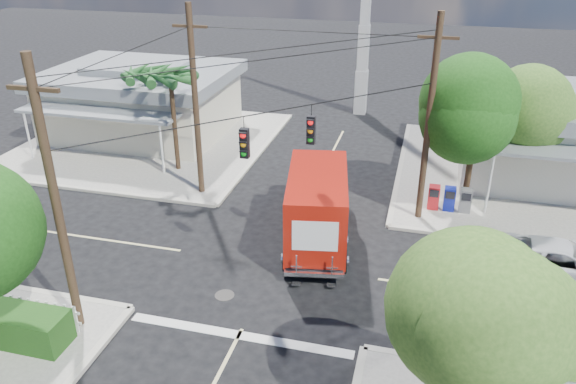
% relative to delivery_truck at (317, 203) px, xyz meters
% --- Properties ---
extents(ground, '(120.00, 120.00, 0.00)m').
position_rel_delivery_truck_xyz_m(ground, '(-1.14, -2.42, -1.62)').
color(ground, black).
rests_on(ground, ground).
extents(sidewalk_ne, '(14.12, 14.12, 0.14)m').
position_rel_delivery_truck_xyz_m(sidewalk_ne, '(9.74, 8.46, -1.55)').
color(sidewalk_ne, gray).
rests_on(sidewalk_ne, ground).
extents(sidewalk_nw, '(14.12, 14.12, 0.14)m').
position_rel_delivery_truck_xyz_m(sidewalk_nw, '(-12.02, 8.46, -1.55)').
color(sidewalk_nw, gray).
rests_on(sidewalk_nw, ground).
extents(road_markings, '(32.00, 32.00, 0.01)m').
position_rel_delivery_truck_xyz_m(road_markings, '(-1.14, -3.89, -1.62)').
color(road_markings, beige).
rests_on(road_markings, ground).
extents(building_ne, '(11.80, 10.20, 4.50)m').
position_rel_delivery_truck_xyz_m(building_ne, '(11.36, 9.55, 0.70)').
color(building_ne, silver).
rests_on(building_ne, sidewalk_ne).
extents(building_nw, '(10.80, 10.20, 4.30)m').
position_rel_delivery_truck_xyz_m(building_nw, '(-13.14, 10.05, 0.60)').
color(building_nw, beige).
rests_on(building_nw, sidewalk_nw).
extents(radio_tower, '(0.80, 0.80, 17.00)m').
position_rel_delivery_truck_xyz_m(radio_tower, '(-0.64, 17.58, 4.02)').
color(radio_tower, silver).
rests_on(radio_tower, ground).
extents(tree_ne_front, '(4.21, 4.14, 6.66)m').
position_rel_delivery_truck_xyz_m(tree_ne_front, '(6.07, 4.34, 3.14)').
color(tree_ne_front, '#422D1C').
rests_on(tree_ne_front, sidewalk_ne).
extents(tree_ne_back, '(3.77, 3.66, 5.82)m').
position_rel_delivery_truck_xyz_m(tree_ne_back, '(8.67, 6.54, 2.56)').
color(tree_ne_back, '#422D1C').
rests_on(tree_ne_back, sidewalk_ne).
extents(tree_se, '(3.67, 3.54, 5.62)m').
position_rel_delivery_truck_xyz_m(tree_se, '(5.87, -9.66, 2.42)').
color(tree_se, '#422D1C').
rests_on(tree_se, sidewalk_se).
extents(palm_nw_front, '(3.01, 3.08, 5.59)m').
position_rel_delivery_truck_xyz_m(palm_nw_front, '(-8.64, 5.08, 3.42)').
color(palm_nw_front, '#422D1C').
rests_on(palm_nw_front, sidewalk_nw).
extents(palm_nw_back, '(3.01, 3.08, 5.19)m').
position_rel_delivery_truck_xyz_m(palm_nw_back, '(-10.64, 6.58, 3.05)').
color(palm_nw_back, '#422D1C').
rests_on(palm_nw_back, sidewalk_nw).
extents(utility_poles, '(12.00, 10.68, 9.00)m').
position_rel_delivery_truck_xyz_m(utility_poles, '(-2.72, -0.81, 3.05)').
color(utility_poles, '#473321').
rests_on(utility_poles, ground).
extents(picket_fence, '(5.94, 0.06, 1.00)m').
position_rel_delivery_truck_xyz_m(picket_fence, '(-8.94, -8.02, -0.94)').
color(picket_fence, silver).
rests_on(picket_fence, sidewalk_sw).
extents(vending_boxes, '(1.90, 0.50, 1.10)m').
position_rel_delivery_truck_xyz_m(vending_boxes, '(5.36, 3.78, -0.93)').
color(vending_boxes, red).
rests_on(vending_boxes, sidewalk_ne).
extents(delivery_truck, '(3.48, 7.65, 3.20)m').
position_rel_delivery_truck_xyz_m(delivery_truck, '(0.00, 0.00, 0.00)').
color(delivery_truck, black).
rests_on(delivery_truck, ground).
extents(parked_car, '(5.25, 2.63, 1.43)m').
position_rel_delivery_truck_xyz_m(parked_car, '(9.40, -0.61, -0.91)').
color(parked_car, silver).
rests_on(parked_car, ground).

